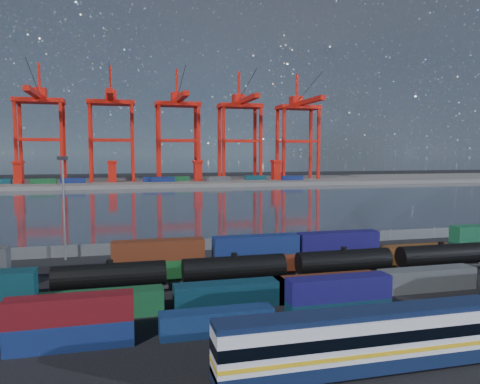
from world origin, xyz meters
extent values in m
plane|color=black|center=(0.00, 0.00, 0.00)|extent=(700.00, 700.00, 0.00)
plane|color=#2A303C|center=(0.00, 105.00, 0.01)|extent=(700.00, 700.00, 0.00)
cube|color=#514F4C|center=(0.00, 210.00, 1.00)|extent=(700.00, 70.00, 2.00)
cone|color=#1E2630|center=(-200.00, 1600.00, 260.00)|extent=(1100.00, 1100.00, 520.00)
cone|color=#1E2630|center=(200.00, 1600.00, 230.00)|extent=(1040.00, 1040.00, 460.00)
cone|color=#1E2630|center=(600.00, 1600.00, 190.00)|extent=(960.00, 960.00, 380.00)
cone|color=#1E2630|center=(950.00, 1600.00, 150.00)|extent=(840.00, 840.00, 300.00)
cube|color=silver|center=(-3.31, -20.75, 2.72)|extent=(23.48, 2.82, 3.57)
cube|color=#0F1A37|center=(-3.31, -20.75, 0.85)|extent=(23.48, 2.87, 1.13)
cube|color=#0F1A37|center=(-3.31, -20.75, 4.74)|extent=(23.48, 2.54, 0.47)
cube|color=gold|center=(-3.31, -20.75, 1.97)|extent=(23.50, 2.90, 0.34)
cube|color=black|center=(-3.31, -20.75, 3.10)|extent=(23.50, 2.90, 0.94)
cube|color=black|center=(-11.53, -20.75, 0.33)|extent=(2.82, 1.88, 0.66)
cube|color=black|center=(4.91, -20.75, 0.33)|extent=(2.82, 1.88, 0.66)
cube|color=navy|center=(-25.73, -10.25, 1.17)|extent=(10.82, 2.20, 2.34)
cube|color=maroon|center=(-25.73, -10.25, 3.52)|extent=(10.82, 2.20, 2.34)
cube|color=navy|center=(-12.64, -10.25, 1.17)|extent=(10.82, 2.20, 2.34)
cube|color=#0B2B3D|center=(-0.05, -10.25, 1.17)|extent=(10.82, 2.20, 2.34)
cube|color=#16125A|center=(-0.05, -10.25, 3.52)|extent=(10.82, 2.20, 2.34)
cube|color=#134A25|center=(-23.32, -2.75, 1.37)|extent=(12.62, 2.57, 2.73)
cube|color=#0C2D3F|center=(-9.55, -2.75, 1.37)|extent=(12.62, 2.57, 2.73)
cube|color=#542310|center=(2.11, -2.75, 1.37)|extent=(12.62, 2.57, 2.73)
cube|color=#484B4D|center=(15.78, -2.75, 1.37)|extent=(12.62, 2.57, 2.73)
cube|color=#165423|center=(-16.44, 10.69, 1.34)|extent=(12.41, 2.52, 2.69)
cube|color=#5C2512|center=(-16.44, 10.69, 4.03)|extent=(12.41, 2.52, 2.69)
cube|color=maroon|center=(-2.60, 10.69, 1.34)|extent=(12.41, 2.52, 2.69)
cube|color=navy|center=(-2.60, 10.69, 4.03)|extent=(12.41, 2.52, 2.69)
cube|color=maroon|center=(10.22, 10.69, 1.34)|extent=(12.41, 2.52, 2.69)
cube|color=#141051|center=(10.22, 10.69, 4.03)|extent=(12.41, 2.52, 2.69)
cube|color=#5D3312|center=(23.50, 10.69, 1.34)|extent=(12.41, 2.52, 2.69)
cube|color=black|center=(-33.56, 5.08, 0.31)|extent=(2.57, 1.85, 0.62)
cylinder|color=black|center=(-22.68, 5.08, 2.36)|extent=(13.36, 2.98, 2.98)
cylinder|color=black|center=(-22.68, 5.08, 4.01)|extent=(0.82, 0.82, 0.51)
cube|color=black|center=(-22.68, 5.08, 0.72)|extent=(13.87, 2.05, 0.41)
cube|color=black|center=(-27.31, 5.08, 0.31)|extent=(2.57, 1.85, 0.62)
cube|color=black|center=(-18.06, 5.08, 0.31)|extent=(2.57, 1.85, 0.62)
cylinder|color=black|center=(-7.18, 5.08, 2.36)|extent=(13.36, 2.98, 2.98)
cylinder|color=black|center=(-7.18, 5.08, 4.01)|extent=(0.82, 0.82, 0.51)
cube|color=black|center=(-7.18, 5.08, 0.72)|extent=(13.87, 2.05, 0.41)
cube|color=black|center=(-11.81, 5.08, 0.31)|extent=(2.57, 1.85, 0.62)
cube|color=black|center=(-2.56, 5.08, 0.31)|extent=(2.57, 1.85, 0.62)
cylinder|color=black|center=(8.32, 5.08, 2.36)|extent=(13.36, 2.98, 2.98)
cylinder|color=black|center=(8.32, 5.08, 4.01)|extent=(0.82, 0.82, 0.51)
cube|color=black|center=(8.32, 5.08, 0.72)|extent=(13.87, 2.05, 0.41)
cube|color=black|center=(3.69, 5.08, 0.31)|extent=(2.57, 1.85, 0.62)
cube|color=black|center=(12.94, 5.08, 0.31)|extent=(2.57, 1.85, 0.62)
cylinder|color=black|center=(23.82, 5.08, 2.36)|extent=(13.36, 2.98, 2.98)
cylinder|color=black|center=(23.82, 5.08, 4.01)|extent=(0.82, 0.82, 0.51)
cube|color=black|center=(23.82, 5.08, 0.72)|extent=(13.87, 2.05, 0.41)
cube|color=black|center=(19.19, 5.08, 0.31)|extent=(2.57, 1.85, 0.62)
cube|color=black|center=(28.44, 5.08, 0.31)|extent=(2.57, 1.85, 0.62)
cube|color=#595B5E|center=(0.00, 28.00, 1.00)|extent=(160.00, 0.06, 2.00)
cylinder|color=slate|center=(-40.00, 28.00, 1.10)|extent=(0.12, 0.12, 2.20)
cylinder|color=slate|center=(-30.00, 28.00, 1.10)|extent=(0.12, 0.12, 2.20)
cylinder|color=slate|center=(-20.00, 28.00, 1.10)|extent=(0.12, 0.12, 2.20)
cylinder|color=slate|center=(-10.00, 28.00, 1.10)|extent=(0.12, 0.12, 2.20)
cylinder|color=slate|center=(0.00, 28.00, 1.10)|extent=(0.12, 0.12, 2.20)
cylinder|color=slate|center=(10.00, 28.00, 1.10)|extent=(0.12, 0.12, 2.20)
cylinder|color=slate|center=(20.00, 28.00, 1.10)|extent=(0.12, 0.12, 2.20)
cylinder|color=slate|center=(30.00, 28.00, 1.10)|extent=(0.12, 0.12, 2.20)
cylinder|color=slate|center=(40.00, 28.00, 1.10)|extent=(0.12, 0.12, 2.20)
cylinder|color=slate|center=(50.00, 28.00, 1.10)|extent=(0.12, 0.12, 2.20)
cylinder|color=slate|center=(-30.00, 26.00, 8.00)|extent=(0.36, 0.36, 16.00)
cube|color=black|center=(-30.00, 26.00, 16.30)|extent=(1.60, 0.40, 0.60)
cube|color=red|center=(-70.63, 199.20, 21.73)|extent=(1.55, 1.55, 43.47)
cube|color=red|center=(-70.63, 210.80, 21.73)|extent=(1.55, 1.55, 43.47)
cube|color=red|center=(-49.37, 199.20, 21.73)|extent=(1.55, 1.55, 43.47)
cube|color=red|center=(-49.37, 210.80, 21.73)|extent=(1.55, 1.55, 43.47)
cube|color=red|center=(-60.00, 199.20, 23.91)|extent=(21.25, 1.35, 1.35)
cube|color=red|center=(-60.00, 210.80, 23.91)|extent=(21.25, 1.35, 1.35)
cube|color=red|center=(-60.00, 205.00, 43.47)|extent=(24.15, 13.52, 2.13)
cube|color=red|center=(-60.00, 193.41, 45.40)|extent=(2.90, 46.36, 2.41)
cube|color=red|center=(-60.00, 208.86, 47.81)|extent=(5.80, 7.73, 4.83)
cube|color=red|center=(-60.00, 206.93, 55.06)|extent=(1.16, 1.16, 15.45)
cylinder|color=black|center=(-60.00, 191.09, 52.16)|extent=(0.23, 39.76, 13.12)
cube|color=red|center=(-35.63, 199.20, 21.73)|extent=(1.55, 1.55, 43.47)
cube|color=red|center=(-35.63, 210.80, 21.73)|extent=(1.55, 1.55, 43.47)
cube|color=red|center=(-14.37, 199.20, 21.73)|extent=(1.55, 1.55, 43.47)
cube|color=red|center=(-14.37, 210.80, 21.73)|extent=(1.55, 1.55, 43.47)
cube|color=red|center=(-25.00, 199.20, 23.91)|extent=(21.25, 1.35, 1.35)
cube|color=red|center=(-25.00, 210.80, 23.91)|extent=(21.25, 1.35, 1.35)
cube|color=red|center=(-25.00, 205.00, 43.47)|extent=(24.15, 13.52, 2.13)
cube|color=red|center=(-25.00, 193.41, 45.40)|extent=(2.90, 46.36, 2.41)
cube|color=red|center=(-25.00, 208.86, 47.81)|extent=(5.80, 7.73, 4.83)
cube|color=red|center=(-25.00, 206.93, 55.06)|extent=(1.16, 1.16, 15.45)
cylinder|color=black|center=(-25.00, 191.09, 52.16)|extent=(0.23, 39.76, 13.12)
cube|color=red|center=(-0.63, 199.20, 21.73)|extent=(1.55, 1.55, 43.47)
cube|color=red|center=(-0.63, 210.80, 21.73)|extent=(1.55, 1.55, 43.47)
cube|color=red|center=(20.63, 199.20, 21.73)|extent=(1.55, 1.55, 43.47)
cube|color=red|center=(20.63, 210.80, 21.73)|extent=(1.55, 1.55, 43.47)
cube|color=red|center=(10.00, 199.20, 23.91)|extent=(21.25, 1.35, 1.35)
cube|color=red|center=(10.00, 210.80, 23.91)|extent=(21.25, 1.35, 1.35)
cube|color=red|center=(10.00, 205.00, 43.47)|extent=(24.15, 13.52, 2.13)
cube|color=red|center=(10.00, 193.41, 45.40)|extent=(2.90, 46.36, 2.41)
cube|color=red|center=(10.00, 208.86, 47.81)|extent=(5.80, 7.73, 4.83)
cube|color=red|center=(10.00, 206.93, 55.06)|extent=(1.16, 1.16, 15.45)
cylinder|color=black|center=(10.00, 191.09, 52.16)|extent=(0.23, 39.76, 13.12)
cube|color=red|center=(34.37, 199.20, 21.73)|extent=(1.55, 1.55, 43.47)
cube|color=red|center=(34.37, 210.80, 21.73)|extent=(1.55, 1.55, 43.47)
cube|color=red|center=(55.63, 199.20, 21.73)|extent=(1.55, 1.55, 43.47)
cube|color=red|center=(55.63, 210.80, 21.73)|extent=(1.55, 1.55, 43.47)
cube|color=red|center=(45.00, 199.20, 23.91)|extent=(21.25, 1.35, 1.35)
cube|color=red|center=(45.00, 210.80, 23.91)|extent=(21.25, 1.35, 1.35)
cube|color=red|center=(45.00, 205.00, 43.47)|extent=(24.15, 13.52, 2.13)
cube|color=red|center=(45.00, 193.41, 45.40)|extent=(2.90, 46.36, 2.41)
cube|color=red|center=(45.00, 208.86, 47.81)|extent=(5.80, 7.73, 4.83)
cube|color=red|center=(45.00, 206.93, 55.06)|extent=(1.16, 1.16, 15.45)
cylinder|color=black|center=(45.00, 191.09, 52.16)|extent=(0.23, 39.76, 13.12)
cube|color=red|center=(69.37, 199.20, 21.73)|extent=(1.55, 1.55, 43.47)
cube|color=red|center=(69.37, 210.80, 21.73)|extent=(1.55, 1.55, 43.47)
cube|color=red|center=(90.63, 199.20, 21.73)|extent=(1.55, 1.55, 43.47)
cube|color=red|center=(90.63, 210.80, 21.73)|extent=(1.55, 1.55, 43.47)
cube|color=red|center=(80.00, 199.20, 23.91)|extent=(21.25, 1.35, 1.35)
cube|color=red|center=(80.00, 210.80, 23.91)|extent=(21.25, 1.35, 1.35)
cube|color=red|center=(80.00, 205.00, 43.47)|extent=(24.15, 13.52, 2.13)
cube|color=red|center=(80.00, 193.41, 45.40)|extent=(2.90, 46.36, 2.41)
cube|color=red|center=(80.00, 208.86, 47.81)|extent=(5.80, 7.73, 4.83)
cube|color=red|center=(80.00, 206.93, 55.06)|extent=(1.16, 1.16, 15.45)
cylinder|color=black|center=(80.00, 191.09, 52.16)|extent=(0.23, 39.76, 13.12)
cube|color=navy|center=(0.66, 194.68, 3.30)|extent=(12.00, 2.44, 2.60)
cube|color=navy|center=(71.34, 190.93, 3.30)|extent=(12.00, 2.44, 2.60)
cube|color=navy|center=(-3.64, 196.08, 3.30)|extent=(12.00, 2.44, 2.60)
cube|color=#3F4244|center=(30.38, 192.70, 3.30)|extent=(12.00, 2.44, 2.60)
cube|color=#144C23|center=(-57.75, 194.20, 3.30)|extent=(12.00, 2.44, 2.60)
cube|color=navy|center=(-44.16, 195.53, 3.30)|extent=(12.00, 2.44, 2.60)
cube|color=#144C23|center=(9.34, 199.48, 3.30)|extent=(12.00, 2.44, 2.60)
cube|color=#0C3842|center=(52.41, 198.83, 3.30)|extent=(12.00, 2.44, 2.60)
cube|color=red|center=(-70.00, 200.00, 7.00)|extent=(4.00, 6.00, 10.00)
cube|color=red|center=(-70.00, 200.00, 12.50)|extent=(5.00, 7.00, 1.20)
cube|color=red|center=(-25.00, 200.00, 7.00)|extent=(4.00, 6.00, 10.00)
cube|color=red|center=(-25.00, 200.00, 12.50)|extent=(5.00, 7.00, 1.20)
cube|color=red|center=(20.00, 200.00, 7.00)|extent=(4.00, 6.00, 10.00)
cube|color=red|center=(20.00, 200.00, 12.50)|extent=(5.00, 7.00, 1.20)
cube|color=red|center=(65.00, 200.00, 7.00)|extent=(4.00, 6.00, 10.00)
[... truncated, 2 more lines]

